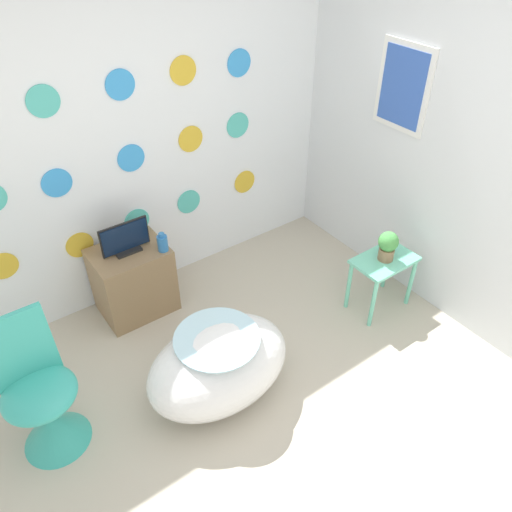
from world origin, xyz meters
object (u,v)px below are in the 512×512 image
object	(u,v)px
tv	(125,239)
bathtub	(219,365)
vase	(163,243)
chair	(46,410)
potted_plant_left	(388,245)

from	to	relation	value
tv	bathtub	bearing A→B (deg)	-85.30
bathtub	vase	bearing A→B (deg)	82.05
chair	tv	world-z (taller)	chair
tv	potted_plant_left	xyz separation A→B (m)	(1.54, -1.08, -0.07)
vase	potted_plant_left	xyz separation A→B (m)	(1.33, -0.93, -0.03)
chair	vase	world-z (taller)	chair
chair	potted_plant_left	distance (m)	2.48
vase	tv	bearing A→B (deg)	146.59
tv	potted_plant_left	distance (m)	1.88
tv	vase	distance (m)	0.26
potted_plant_left	chair	bearing A→B (deg)	172.80
bathtub	chair	distance (m)	1.03
vase	potted_plant_left	bearing A→B (deg)	-35.10
tv	potted_plant_left	bearing A→B (deg)	-34.87
chair	tv	bearing A→B (deg)	40.63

